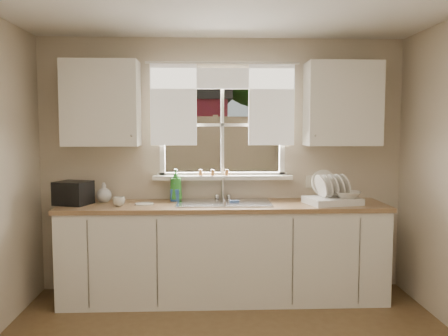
{
  "coord_description": "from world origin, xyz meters",
  "views": [
    {
      "loc": [
        -0.18,
        -2.72,
        1.63
      ],
      "look_at": [
        0.0,
        1.65,
        1.25
      ],
      "focal_mm": 38.0,
      "sensor_mm": 36.0,
      "label": 1
    }
  ],
  "objects_px": {
    "soap_bottle_a": "(176,185)",
    "cup": "(119,202)",
    "black_appliance": "(73,193)",
    "dish_rack": "(332,196)"
  },
  "relations": [
    {
      "from": "black_appliance",
      "to": "cup",
      "type": "bearing_deg",
      "value": 4.51
    },
    {
      "from": "dish_rack",
      "to": "soap_bottle_a",
      "type": "relative_size",
      "value": 1.73
    },
    {
      "from": "soap_bottle_a",
      "to": "cup",
      "type": "relative_size",
      "value": 2.9
    },
    {
      "from": "cup",
      "to": "dish_rack",
      "type": "bearing_deg",
      "value": 8.82
    },
    {
      "from": "soap_bottle_a",
      "to": "cup",
      "type": "xyz_separation_m",
      "value": [
        -0.5,
        -0.29,
        -0.11
      ]
    },
    {
      "from": "black_appliance",
      "to": "soap_bottle_a",
      "type": "bearing_deg",
      "value": 29.91
    },
    {
      "from": "soap_bottle_a",
      "to": "black_appliance",
      "type": "xyz_separation_m",
      "value": [
        -0.94,
        -0.17,
        -0.05
      ]
    },
    {
      "from": "dish_rack",
      "to": "black_appliance",
      "type": "height_order",
      "value": "dish_rack"
    },
    {
      "from": "cup",
      "to": "soap_bottle_a",
      "type": "bearing_deg",
      "value": 37.35
    },
    {
      "from": "dish_rack",
      "to": "cup",
      "type": "height_order",
      "value": "dish_rack"
    }
  ]
}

